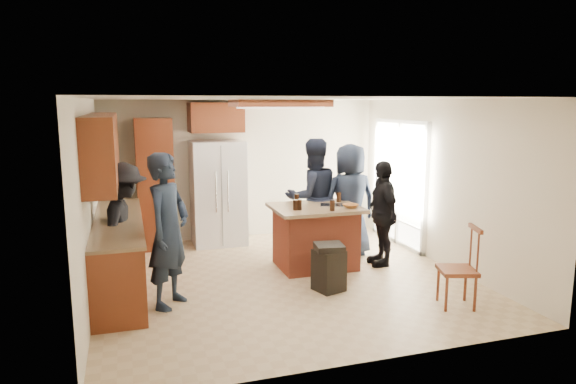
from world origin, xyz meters
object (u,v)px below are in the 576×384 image
object	(u,v)px
person_behind_right	(350,200)
kitchen_island	(315,236)
person_counter	(125,226)
person_front_left	(168,231)
refrigerator	(218,193)
person_side_right	(382,213)
person_behind_left	(313,197)
spindle_chair	(459,270)
trash_bin	(329,267)

from	to	relation	value
person_behind_right	kitchen_island	distance (m)	0.94
person_counter	person_front_left	bearing A→B (deg)	-138.51
person_counter	refrigerator	world-z (taller)	refrigerator
person_side_right	person_behind_right	bearing A→B (deg)	-148.61
person_behind_left	refrigerator	world-z (taller)	person_behind_left
kitchen_island	refrigerator	bearing A→B (deg)	123.61
person_side_right	person_front_left	bearing A→B (deg)	-71.14
refrigerator	kitchen_island	world-z (taller)	refrigerator
kitchen_island	spindle_chair	xyz separation A→B (m)	(1.11, -1.96, -0.02)
person_behind_left	trash_bin	bearing A→B (deg)	72.84
person_behind_right	trash_bin	world-z (taller)	person_behind_right
person_behind_left	kitchen_island	xyz separation A→B (m)	(-0.18, -0.62, -0.47)
person_front_left	trash_bin	bearing A→B (deg)	-58.46
spindle_chair	refrigerator	bearing A→B (deg)	121.55
person_side_right	spindle_chair	xyz separation A→B (m)	(0.11, -1.77, -0.35)
person_behind_left	trash_bin	world-z (taller)	person_behind_left
person_behind_left	spindle_chair	size ratio (longest dim) A/B	1.90
person_side_right	kitchen_island	bearing A→B (deg)	-93.75
spindle_chair	person_behind_left	bearing A→B (deg)	109.89
kitchen_island	person_behind_right	bearing A→B (deg)	28.63
person_counter	spindle_chair	distance (m)	4.30
person_behind_left	person_counter	world-z (taller)	person_behind_left
kitchen_island	spindle_chair	bearing A→B (deg)	-60.36
kitchen_island	trash_bin	world-z (taller)	kitchen_island
trash_bin	spindle_chair	world-z (taller)	spindle_chair
person_behind_left	kitchen_island	size ratio (longest dim) A/B	1.48
person_side_right	spindle_chair	size ratio (longest dim) A/B	1.61
person_side_right	kitchen_island	size ratio (longest dim) A/B	1.25
person_behind_left	person_side_right	bearing A→B (deg)	130.94
person_behind_left	refrigerator	distance (m)	1.74
person_side_right	spindle_chair	distance (m)	1.81
refrigerator	person_behind_right	bearing A→B (deg)	-35.28
person_behind_left	spindle_chair	world-z (taller)	person_behind_left
person_side_right	person_counter	xyz separation A→B (m)	(-3.72, 0.14, 0.04)
person_behind_left	person_behind_right	xyz separation A→B (m)	(0.55, -0.22, -0.04)
person_behind_right	kitchen_island	bearing A→B (deg)	27.86
person_front_left	person_behind_right	xyz separation A→B (m)	(2.95, 1.27, -0.03)
person_counter	spindle_chair	world-z (taller)	person_counter
trash_bin	person_counter	bearing A→B (deg)	159.54
person_behind_left	spindle_chair	distance (m)	2.79
spindle_chair	person_counter	bearing A→B (deg)	153.47
person_counter	spindle_chair	bearing A→B (deg)	-106.39
person_front_left	person_side_right	distance (m)	3.29
person_side_right	kitchen_island	distance (m)	1.07
person_side_right	person_behind_left	bearing A→B (deg)	-127.71
person_side_right	refrigerator	distance (m)	2.90
spindle_chair	person_front_left	bearing A→B (deg)	161.90
person_counter	spindle_chair	size ratio (longest dim) A/B	1.69
person_front_left	trash_bin	world-z (taller)	person_front_left
person_front_left	kitchen_island	distance (m)	2.42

